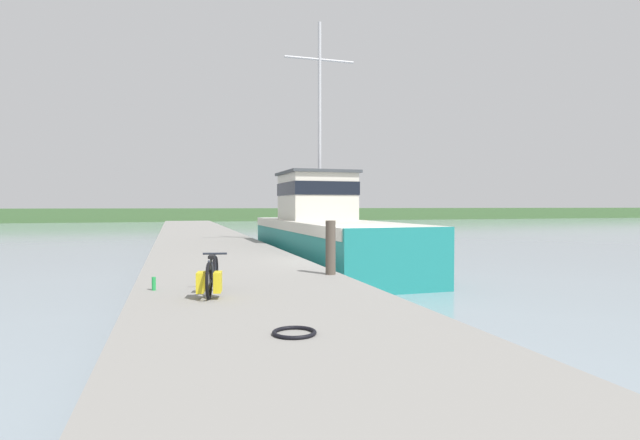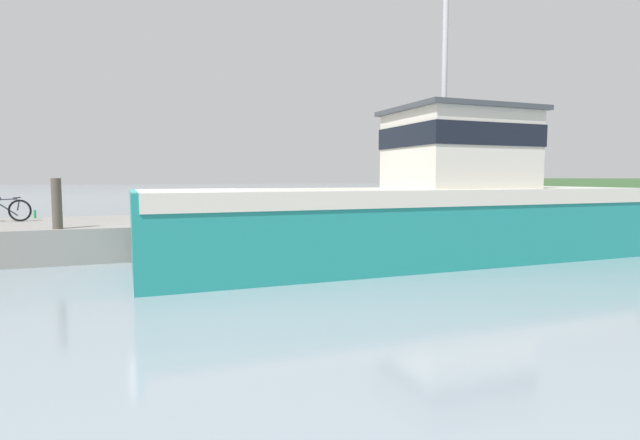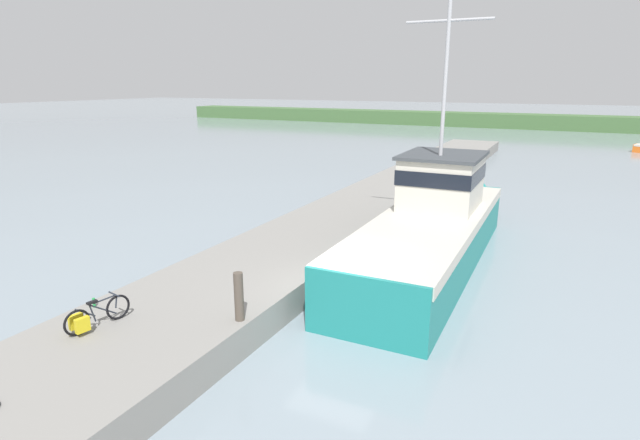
% 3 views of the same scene
% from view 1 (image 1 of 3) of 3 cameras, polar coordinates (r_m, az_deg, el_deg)
% --- Properties ---
extents(ground_plane, '(320.00, 320.00, 0.00)m').
position_cam_1_polar(ground_plane, '(14.56, 3.25, -8.00)').
color(ground_plane, '#84939E').
extents(dock_pier, '(4.44, 80.00, 0.88)m').
position_cam_1_polar(dock_pier, '(13.74, -10.20, -6.75)').
color(dock_pier, gray).
rests_on(dock_pier, ground_plane).
extents(far_shoreline, '(180.00, 5.00, 2.03)m').
position_cam_1_polar(far_shoreline, '(88.19, 6.79, 0.70)').
color(far_shoreline, '#426638').
rests_on(far_shoreline, ground_plane).
extents(fishing_boat_main, '(3.56, 15.21, 10.04)m').
position_cam_1_polar(fishing_boat_main, '(20.46, 0.29, -1.32)').
color(fishing_boat_main, teal).
rests_on(fishing_boat_main, ground_plane).
extents(boat_white_moored, '(7.36, 3.31, 3.42)m').
position_cam_1_polar(boat_white_moored, '(60.63, 1.70, -0.04)').
color(boat_white_moored, orange).
rests_on(boat_white_moored, ground_plane).
extents(bicycle_touring, '(0.61, 1.63, 0.69)m').
position_cam_1_polar(bicycle_touring, '(8.90, -12.32, -6.43)').
color(bicycle_touring, black).
rests_on(bicycle_touring, dock_pier).
extents(mooring_post, '(0.23, 0.23, 1.22)m').
position_cam_1_polar(mooring_post, '(11.31, 1.22, -3.16)').
color(mooring_post, '#51473D').
rests_on(mooring_post, dock_pier).
extents(hose_coil, '(0.54, 0.54, 0.05)m').
position_cam_1_polar(hose_coil, '(6.19, -2.95, -12.72)').
color(hose_coil, black).
rests_on(hose_coil, dock_pier).
extents(water_bottle_by_bike, '(0.07, 0.07, 0.25)m').
position_cam_1_polar(water_bottle_by_bike, '(9.75, -18.46, -6.91)').
color(water_bottle_by_bike, green).
rests_on(water_bottle_by_bike, dock_pier).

